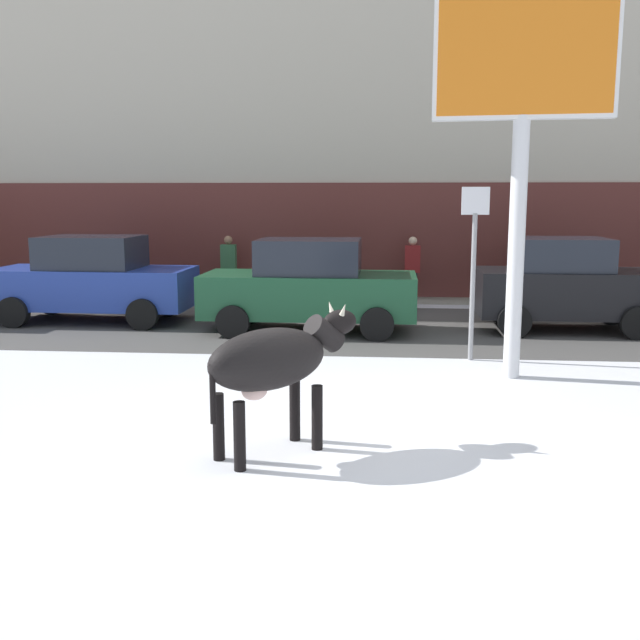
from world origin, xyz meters
TOP-DOWN VIEW (x-y plane):
  - ground_plane at (0.00, 0.00)m, footprint 120.00×120.00m
  - road_strip at (0.00, 7.21)m, footprint 60.00×5.60m
  - building_facade at (0.00, 13.69)m, footprint 44.00×6.10m
  - cow_black at (-0.67, -0.39)m, footprint 1.65×1.62m
  - billboard at (2.36, 3.19)m, footprint 2.53×0.45m
  - car_blue_sedan at (-5.75, 7.47)m, footprint 4.21×2.01m
  - car_darkgreen_sedan at (-1.02, 6.71)m, footprint 4.21×2.01m
  - car_black_hatchback at (4.05, 7.24)m, footprint 3.51×1.94m
  - pedestrian_near_billboard at (-3.31, 9.88)m, footprint 0.36×0.24m
  - pedestrian_by_cars at (1.12, 9.88)m, footprint 0.36×0.24m
  - pedestrian_far_left at (3.95, 9.88)m, footprint 0.36×0.24m
  - street_sign at (1.89, 4.34)m, footprint 0.44×0.08m

SIDE VIEW (x-z plane):
  - ground_plane at x=0.00m, z-range 0.00..0.00m
  - road_strip at x=0.00m, z-range 0.00..0.01m
  - pedestrian_near_billboard at x=-3.31m, z-range 0.01..1.74m
  - pedestrian_by_cars at x=1.12m, z-range 0.01..1.74m
  - pedestrian_far_left at x=3.95m, z-range 0.01..1.74m
  - car_blue_sedan at x=-5.75m, z-range -0.01..1.83m
  - car_darkgreen_sedan at x=-1.02m, z-range -0.01..1.83m
  - car_black_hatchback at x=4.05m, z-range 0.00..1.86m
  - cow_black at x=-0.67m, z-range 0.22..1.76m
  - street_sign at x=1.89m, z-range 0.26..3.08m
  - billboard at x=2.36m, z-range 1.53..7.09m
  - building_facade at x=0.00m, z-range -0.02..12.98m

